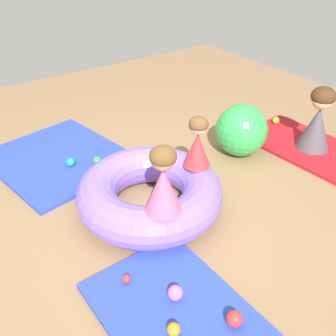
{
  "coord_description": "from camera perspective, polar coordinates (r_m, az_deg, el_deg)",
  "views": [
    {
      "loc": [
        2.15,
        -1.45,
        2.19
      ],
      "look_at": [
        -0.12,
        0.19,
        0.36
      ],
      "focal_mm": 40.29,
      "sensor_mm": 36.0,
      "label": 1
    }
  ],
  "objects": [
    {
      "name": "play_ball_green",
      "position": [
        4.05,
        -10.65,
        1.11
      ],
      "size": [
        0.08,
        0.08,
        0.08
      ],
      "primitive_type": "sphere",
      "color": "green",
      "rests_on": "gym_mat_near_right"
    },
    {
      "name": "child_in_red",
      "position": [
        3.29,
        4.51,
        3.88
      ],
      "size": [
        0.33,
        0.33,
        0.47
      ],
      "rotation": [
        0.0,
        0.0,
        4.26
      ],
      "color": "red",
      "rests_on": "inflatable_cushion"
    },
    {
      "name": "play_ball_orange",
      "position": [
        2.53,
        0.87,
        -23.22
      ],
      "size": [
        0.09,
        0.09,
        0.09
      ],
      "primitive_type": "sphere",
      "color": "orange",
      "rests_on": "gym_mat_far_right"
    },
    {
      "name": "gym_mat_near_right",
      "position": [
        4.31,
        -16.19,
        1.42
      ],
      "size": [
        1.62,
        1.48,
        0.04
      ],
      "primitive_type": "cube",
      "rotation": [
        0.0,
        0.0,
        0.17
      ],
      "color": "#2D47B7",
      "rests_on": "ground"
    },
    {
      "name": "adult_seated",
      "position": [
        4.46,
        21.74,
        6.87
      ],
      "size": [
        0.41,
        0.41,
        0.72
      ],
      "rotation": [
        0.0,
        0.0,
        4.82
      ],
      "color": "#4C4751",
      "rests_on": "gym_mat_front"
    },
    {
      "name": "play_ball_yellow",
      "position": [
        5.01,
        16.01,
        6.92
      ],
      "size": [
        0.08,
        0.08,
        0.08
      ],
      "primitive_type": "sphere",
      "color": "yellow",
      "rests_on": "gym_mat_front"
    },
    {
      "name": "ground_plane",
      "position": [
        3.39,
        -1.48,
        -7.07
      ],
      "size": [
        8.0,
        8.0,
        0.0
      ],
      "primitive_type": "plane",
      "color": "#93704C"
    },
    {
      "name": "gym_mat_far_right",
      "position": [
        2.63,
        2.82,
        -22.69
      ],
      "size": [
        1.43,
        0.88,
        0.04
      ],
      "primitive_type": "cube",
      "rotation": [
        0.0,
        0.0,
        0.01
      ],
      "color": "#2D47B7",
      "rests_on": "ground"
    },
    {
      "name": "play_ball_red_second",
      "position": [
        2.8,
        -6.31,
        -16.32
      ],
      "size": [
        0.06,
        0.06,
        0.06
      ],
      "primitive_type": "sphere",
      "color": "red",
      "rests_on": "gym_mat_far_right"
    },
    {
      "name": "play_ball_pink",
      "position": [
        2.68,
        1.12,
        -18.36
      ],
      "size": [
        0.1,
        0.1,
        0.1
      ],
      "primitive_type": "sphere",
      "color": "pink",
      "rests_on": "gym_mat_far_right"
    },
    {
      "name": "child_in_pink",
      "position": [
        2.73,
        -0.73,
        -1.85
      ],
      "size": [
        0.39,
        0.39,
        0.55
      ],
      "rotation": [
        0.0,
        0.0,
        0.94
      ],
      "color": "#E5608E",
      "rests_on": "inflatable_cushion"
    },
    {
      "name": "inflatable_cushion",
      "position": [
        3.35,
        -2.77,
        -3.76
      ],
      "size": [
        1.3,
        1.3,
        0.36
      ],
      "primitive_type": "torus",
      "color": "#8466E0",
      "rests_on": "ground"
    },
    {
      "name": "gym_mat_front",
      "position": [
        4.62,
        20.82,
        2.78
      ],
      "size": [
        1.57,
        0.92,
        0.04
      ],
      "primitive_type": "cube",
      "rotation": [
        0.0,
        0.0,
        0.05
      ],
      "color": "#B21923",
      "rests_on": "ground"
    },
    {
      "name": "play_ball_teal",
      "position": [
        4.07,
        -14.52,
        0.87
      ],
      "size": [
        0.09,
        0.09,
        0.09
      ],
      "primitive_type": "sphere",
      "color": "teal",
      "rests_on": "gym_mat_near_right"
    },
    {
      "name": "play_ball_red",
      "position": [
        2.59,
        10.0,
        -21.57
      ],
      "size": [
        0.11,
        0.11,
        0.11
      ],
      "primitive_type": "sphere",
      "color": "red",
      "rests_on": "gym_mat_far_right"
    },
    {
      "name": "exercise_ball_large",
      "position": [
        4.21,
        11.03,
        5.61
      ],
      "size": [
        0.57,
        0.57,
        0.57
      ],
      "primitive_type": "sphere",
      "color": "green",
      "rests_on": "ground"
    }
  ]
}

